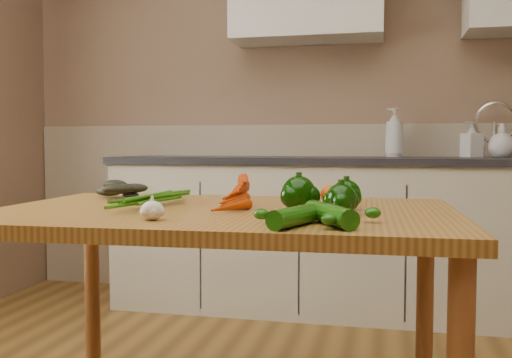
{
  "coord_description": "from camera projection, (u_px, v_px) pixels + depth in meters",
  "views": [
    {
      "loc": [
        0.37,
        -1.14,
        0.97
      ],
      "look_at": [
        -0.08,
        0.83,
        0.85
      ],
      "focal_mm": 40.0,
      "sensor_mm": 36.0,
      "label": 1
    }
  ],
  "objects": [
    {
      "name": "room",
      "position": [
        227.0,
        27.0,
        1.34
      ],
      "size": [
        4.04,
        5.04,
        2.64
      ],
      "color": "olive",
      "rests_on": "ground"
    },
    {
      "name": "soap_bottle_c",
      "position": [
        502.0,
        141.0,
        3.19
      ],
      "size": [
        0.16,
        0.16,
        0.19
      ],
      "primitive_type": "imported",
      "rotation": [
        0.0,
        0.0,
        4.63
      ],
      "color": "silver",
      "rests_on": "counter_run"
    },
    {
      "name": "tomato_a",
      "position": [
        304.0,
        193.0,
        1.94
      ],
      "size": [
        0.08,
        0.08,
        0.07
      ],
      "primitive_type": "ellipsoid",
      "color": "#7E0202",
      "rests_on": "table"
    },
    {
      "name": "tomato_b",
      "position": [
        330.0,
        194.0,
        1.96
      ],
      "size": [
        0.07,
        0.07,
        0.06
      ],
      "primitive_type": "ellipsoid",
      "color": "#D34B05",
      "rests_on": "table"
    },
    {
      "name": "soap_bottle_a",
      "position": [
        394.0,
        132.0,
        3.37
      ],
      "size": [
        0.16,
        0.16,
        0.29
      ],
      "primitive_type": "imported",
      "rotation": [
        0.0,
        0.0,
        4.03
      ],
      "color": "silver",
      "rests_on": "counter_run"
    },
    {
      "name": "tomato_c",
      "position": [
        344.0,
        197.0,
        1.87
      ],
      "size": [
        0.06,
        0.06,
        0.06
      ],
      "primitive_type": "ellipsoid",
      "color": "#D34B05",
      "rests_on": "table"
    },
    {
      "name": "leafy_greens",
      "position": [
        123.0,
        185.0,
        2.13
      ],
      "size": [
        0.21,
        0.18,
        0.1
      ],
      "primitive_type": null,
      "color": "black",
      "rests_on": "table"
    },
    {
      "name": "pepper_b",
      "position": [
        346.0,
        195.0,
        1.76
      ],
      "size": [
        0.09,
        0.09,
        0.09
      ],
      "primitive_type": "sphere",
      "color": "black",
      "rests_on": "table"
    },
    {
      "name": "counter_run",
      "position": [
        356.0,
        233.0,
        3.3
      ],
      "size": [
        2.84,
        0.64,
        1.14
      ],
      "color": "beige",
      "rests_on": "ground"
    },
    {
      "name": "garlic_bulb",
      "position": [
        152.0,
        210.0,
        1.52
      ],
      "size": [
        0.06,
        0.06,
        0.05
      ],
      "primitive_type": "ellipsoid",
      "color": "silver",
      "rests_on": "table"
    },
    {
      "name": "pepper_a",
      "position": [
        299.0,
        194.0,
        1.72
      ],
      "size": [
        0.11,
        0.11,
        0.11
      ],
      "primitive_type": "sphere",
      "color": "black",
      "rests_on": "table"
    },
    {
      "name": "pepper_c",
      "position": [
        341.0,
        200.0,
        1.62
      ],
      "size": [
        0.09,
        0.09,
        0.09
      ],
      "primitive_type": "sphere",
      "color": "black",
      "rests_on": "table"
    },
    {
      "name": "soap_bottle_b",
      "position": [
        472.0,
        139.0,
        3.23
      ],
      "size": [
        0.13,
        0.13,
        0.2
      ],
      "primitive_type": "imported",
      "rotation": [
        0.0,
        0.0,
        5.26
      ],
      "color": "silver",
      "rests_on": "counter_run"
    },
    {
      "name": "zucchini_b",
      "position": [
        294.0,
        217.0,
        1.4
      ],
      "size": [
        0.11,
        0.2,
        0.05
      ],
      "primitive_type": "cylinder",
      "rotation": [
        1.57,
        0.0,
        -0.34
      ],
      "color": "#124807",
      "rests_on": "table"
    },
    {
      "name": "zucchini_a",
      "position": [
        330.0,
        214.0,
        1.43
      ],
      "size": [
        0.16,
        0.24,
        0.05
      ],
      "primitive_type": "cylinder",
      "rotation": [
        1.57,
        0.0,
        0.5
      ],
      "color": "#124807",
      "rests_on": "table"
    },
    {
      "name": "carrot_bunch",
      "position": [
        211.0,
        196.0,
        1.83
      ],
      "size": [
        0.27,
        0.21,
        0.07
      ],
      "primitive_type": null,
      "rotation": [
        0.0,
        0.0,
        0.03
      ],
      "color": "#C43904",
      "rests_on": "table"
    },
    {
      "name": "table",
      "position": [
        223.0,
        236.0,
        1.8
      ],
      "size": [
        1.46,
        0.97,
        0.77
      ],
      "rotation": [
        0.0,
        0.0,
        0.03
      ],
      "color": "#AF7833",
      "rests_on": "ground"
    }
  ]
}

